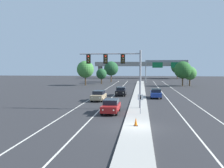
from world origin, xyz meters
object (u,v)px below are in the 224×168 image
Objects in this scene: tree_far_right_c at (183,70)px; car_oncoming_black at (121,91)px; overhead_signal_mast at (119,65)px; car_receding_blue at (156,93)px; median_sign_post at (140,101)px; tree_far_left_c at (101,74)px; tree_far_left_b at (85,69)px; highway_sign_gantry at (167,64)px; traffic_cone_median_nose at (136,122)px; car_oncoming_red at (111,106)px; tree_far_right_b at (190,73)px; car_oncoming_tan at (99,96)px; tree_far_right_a at (177,67)px; tree_far_left_a at (111,69)px.

car_oncoming_black is at bearing -120.64° from tree_far_right_c.
car_receding_blue is (5.29, 11.96, -4.66)m from overhead_signal_mast.
median_sign_post is 0.32× the size of tree_far_right_c.
tree_far_left_c is 0.68× the size of tree_far_left_b.
tree_far_left_c is (-20.31, -2.22, -3.04)m from highway_sign_gantry.
traffic_cone_median_nose is 59.17m from tree_far_left_c.
tree_far_left_c is at bearing 100.05° from car_oncoming_red.
overhead_signal_mast is 1.44× the size of tree_far_right_b.
tree_far_right_c is at bearing 61.62° from car_oncoming_tan.
tree_far_left_b is (-3.52, -7.36, 1.49)m from tree_far_left_c.
traffic_cone_median_nose is 95.63m from tree_far_right_a.
tree_far_left_c is 0.60× the size of tree_far_right_a.
car_oncoming_tan is at bearing -108.70° from highway_sign_gantry.
tree_far_right_a is (19.11, 87.35, 4.42)m from car_oncoming_red.
tree_far_left_c is at bearing 101.75° from traffic_cone_median_nose.
car_oncoming_black is 0.99× the size of car_receding_blue.
tree_far_left_b reaches higher than traffic_cone_median_nose.
car_oncoming_tan reaches higher than traffic_cone_median_nose.
overhead_signal_mast reaches higher than median_sign_post.
tree_far_left_a reaches higher than tree_far_left_c.
tree_far_left_b is at bearing 107.12° from traffic_cone_median_nose.
car_oncoming_red is 0.94× the size of tree_far_left_c.
tree_far_left_c reaches higher than car_oncoming_tan.
car_receding_blue is at bearing -57.06° from tree_far_left_b.
tree_far_right_b is 2.69m from tree_far_right_c.
highway_sign_gantry reaches higher than median_sign_post.
overhead_signal_mast is at bearing -86.50° from car_oncoming_black.
overhead_signal_mast reaches higher than car_receding_blue.
tree_far_left_b is at bearing -177.43° from tree_far_right_b.
car_oncoming_tan is 39.96m from tree_far_right_b.
overhead_signal_mast reaches higher than tree_far_left_b.
traffic_cone_median_nose is 68.83m from tree_far_left_a.
car_oncoming_red is 7.43m from traffic_cone_median_nose.
traffic_cone_median_nose is 53.02m from tree_far_left_b.
overhead_signal_mast is at bearing 79.41° from car_oncoming_red.
tree_far_right_b is (13.50, 46.15, 1.94)m from median_sign_post.
tree_far_left_a is (-3.97, 50.56, 3.92)m from car_oncoming_tan.
median_sign_post is 13.42m from car_oncoming_tan.
car_oncoming_red is at bearing -83.31° from tree_far_left_a.
tree_far_right_c is at bearing 70.80° from overhead_signal_mast.
overhead_signal_mast reaches higher than car_oncoming_black.
tree_far_right_a is at bearing 79.62° from car_receding_blue.
car_oncoming_red is 16.31m from car_receding_blue.
tree_far_left_a is at bearing 96.69° from car_oncoming_red.
tree_far_left_c is 0.89× the size of tree_far_right_b.
overhead_signal_mast is 15.85m from car_oncoming_black.
tree_far_right_a reaches higher than overhead_signal_mast.
car_oncoming_black is (-0.32, 18.37, 0.00)m from car_oncoming_red.
highway_sign_gantry is at bearing 78.08° from car_oncoming_red.
tree_far_left_c is at bearing 112.63° from car_receding_blue.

